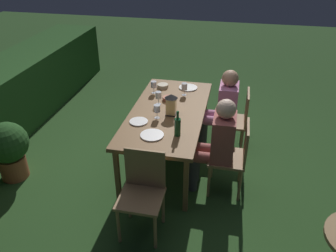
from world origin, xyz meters
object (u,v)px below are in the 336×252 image
(plate_c, at_px, (139,122))
(potted_plant_corner, at_px, (8,148))
(plate_a, at_px, (152,135))
(chair_head_near, at_px, (142,190))
(plate_b, at_px, (188,88))
(person_in_pink, at_px, (222,107))
(bowl_olives, at_px, (163,86))
(person_in_rust, at_px, (217,141))
(wine_glass_a, at_px, (158,96))
(wine_glass_b, at_px, (184,87))
(bowl_bread, at_px, (168,98))
(wine_glass_c, at_px, (154,85))
(chair_side_left_a, at_px, (234,155))
(chair_side_left_b, at_px, (236,119))
(lantern_centerpiece, at_px, (171,103))
(green_bottle_on_table, at_px, (177,127))
(wine_glass_d, at_px, (157,109))
(dining_table, at_px, (168,114))

(plate_c, xyz_separation_m, potted_plant_corner, (-0.37, 1.51, -0.32))
(plate_a, distance_m, potted_plant_corner, 1.76)
(chair_head_near, distance_m, plate_b, 1.94)
(person_in_pink, bearing_deg, bowl_olives, 74.37)
(person_in_rust, xyz_separation_m, plate_c, (0.07, 0.91, 0.11))
(wine_glass_a, height_order, wine_glass_b, same)
(bowl_bread, bearing_deg, plate_a, -179.40)
(wine_glass_c, height_order, plate_c, wine_glass_c)
(chair_side_left_a, xyz_separation_m, potted_plant_corner, (-0.30, 2.61, -0.06))
(wine_glass_b, bearing_deg, chair_side_left_b, -94.19)
(plate_c, bearing_deg, wine_glass_b, -25.09)
(plate_c, height_order, potted_plant_corner, plate_c)
(lantern_centerpiece, bearing_deg, person_in_rust, -119.99)
(plate_c, bearing_deg, chair_side_left_b, -54.74)
(lantern_centerpiece, bearing_deg, person_in_pink, -48.39)
(wine_glass_a, distance_m, plate_c, 0.53)
(person_in_rust, distance_m, bowl_olives, 1.40)
(green_bottle_on_table, distance_m, potted_plant_corner, 2.05)
(chair_head_near, bearing_deg, person_in_rust, -39.73)
(wine_glass_d, distance_m, plate_b, 0.97)
(wine_glass_d, bearing_deg, chair_side_left_b, -55.19)
(plate_c, distance_m, potted_plant_corner, 1.59)
(wine_glass_a, distance_m, potted_plant_corner, 1.89)
(wine_glass_b, bearing_deg, person_in_pink, -95.75)
(wine_glass_a, bearing_deg, wine_glass_c, 24.02)
(wine_glass_a, xyz_separation_m, plate_b, (0.57, -0.29, -0.11))
(person_in_pink, distance_m, wine_glass_d, 0.99)
(person_in_pink, xyz_separation_m, bowl_olives, (0.24, 0.86, 0.12))
(person_in_rust, bearing_deg, wine_glass_a, 54.14)
(dining_table, height_order, chair_head_near, chair_head_near)
(person_in_rust, height_order, bowl_bread, person_in_rust)
(chair_head_near, xyz_separation_m, wine_glass_c, (1.66, 0.29, 0.37))
(dining_table, height_order, chair_side_left_b, chair_side_left_b)
(wine_glass_b, bearing_deg, dining_table, 165.91)
(chair_side_left_a, height_order, person_in_pink, person_in_pink)
(chair_side_left_a, relative_size, potted_plant_corner, 1.18)
(plate_b, bearing_deg, bowl_bread, 156.32)
(plate_b, bearing_deg, plate_a, 172.16)
(plate_a, bearing_deg, plate_b, -7.84)
(wine_glass_d, bearing_deg, wine_glass_a, 10.57)
(chair_side_left_b, distance_m, plate_c, 1.38)
(person_in_pink, relative_size, green_bottle_on_table, 3.96)
(wine_glass_c, distance_m, plate_a, 1.11)
(plate_b, height_order, potted_plant_corner, plate_b)
(person_in_pink, height_order, bowl_bread, person_in_pink)
(chair_side_left_a, xyz_separation_m, person_in_rust, (0.00, 0.20, 0.15))
(green_bottle_on_table, relative_size, wine_glass_a, 1.72)
(chair_head_near, bearing_deg, wine_glass_c, 10.01)
(wine_glass_c, height_order, bowl_bread, wine_glass_c)
(person_in_rust, distance_m, person_in_pink, 0.86)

